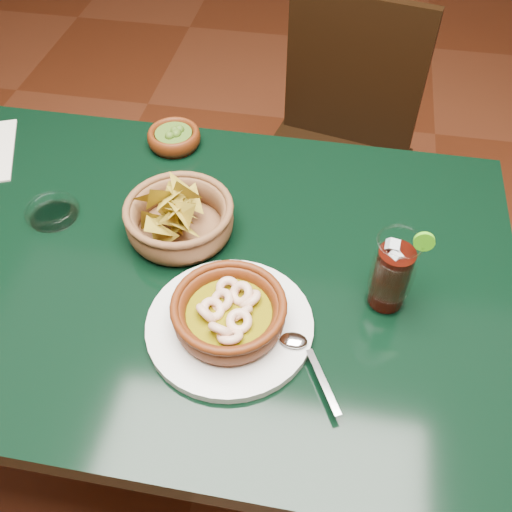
% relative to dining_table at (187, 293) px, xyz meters
% --- Properties ---
extents(ground, '(7.00, 7.00, 0.00)m').
position_rel_dining_table_xyz_m(ground, '(0.00, 0.00, -0.65)').
color(ground, '#471C0C').
rests_on(ground, ground).
extents(dining_table, '(1.20, 0.80, 0.75)m').
position_rel_dining_table_xyz_m(dining_table, '(0.00, 0.00, 0.00)').
color(dining_table, black).
rests_on(dining_table, ground).
extents(dining_chair, '(0.49, 0.49, 0.90)m').
position_rel_dining_table_xyz_m(dining_chair, '(0.24, 0.71, -0.16)').
color(dining_chair, black).
rests_on(dining_chair, ground).
extents(shrimp_plate, '(0.33, 0.27, 0.08)m').
position_rel_dining_table_xyz_m(shrimp_plate, '(0.12, -0.13, 0.13)').
color(shrimp_plate, silver).
rests_on(shrimp_plate, dining_table).
extents(chip_basket, '(0.24, 0.24, 0.15)m').
position_rel_dining_table_xyz_m(chip_basket, '(-0.02, 0.07, 0.14)').
color(chip_basket, brown).
rests_on(chip_basket, dining_table).
extents(guacamole_ramekin, '(0.13, 0.13, 0.05)m').
position_rel_dining_table_xyz_m(guacamole_ramekin, '(-0.11, 0.33, 0.12)').
color(guacamole_ramekin, '#471A07').
rests_on(guacamole_ramekin, dining_table).
extents(cola_drink, '(0.15, 0.15, 0.17)m').
position_rel_dining_table_xyz_m(cola_drink, '(0.37, -0.03, 0.17)').
color(cola_drink, white).
rests_on(cola_drink, dining_table).
extents(glass_ashtray, '(0.11, 0.11, 0.03)m').
position_rel_dining_table_xyz_m(glass_ashtray, '(-0.28, 0.06, 0.11)').
color(glass_ashtray, white).
rests_on(glass_ashtray, dining_table).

